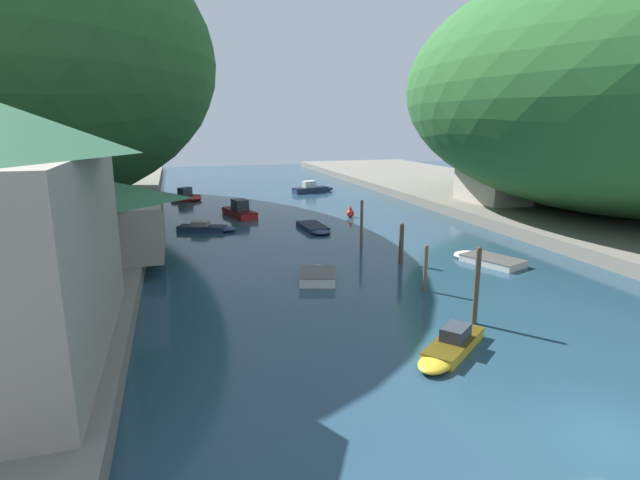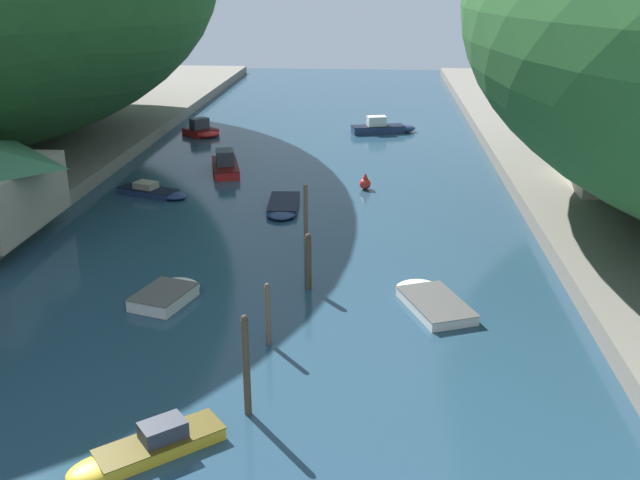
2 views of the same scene
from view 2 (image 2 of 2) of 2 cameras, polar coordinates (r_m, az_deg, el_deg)
The scene contains 15 objects.
water_surface at distance 43.22m, azimuth -2.12°, elevation 2.71°, with size 130.00×130.00×0.00m, color #234256.
right_bank_cottage at distance 47.40m, azimuth 22.05°, elevation 7.32°, with size 4.70×7.78×5.14m.
boat_far_right_bank at distance 51.56m, azimuth -7.62°, elevation 6.08°, with size 3.16×6.28×1.63m.
boat_near_quay at distance 30.83m, azimuth 8.81°, elevation -4.75°, with size 3.60×5.02×0.43m.
boat_red_skiff at distance 63.10m, azimuth -9.41°, elevation 8.62°, with size 3.81×3.78×1.46m.
boat_open_rowboat at distance 63.63m, azimuth 5.15°, elevation 8.94°, with size 5.90×2.84×1.50m.
boat_small_dinghy at distance 42.52m, azimuth -2.97°, elevation 2.66°, with size 1.99×4.95×0.39m.
boat_yellow_tender at distance 31.59m, azimuth -11.99°, elevation -4.20°, with size 2.80×3.75×0.56m.
boat_white_cruiser at distance 22.27m, azimuth -13.75°, elevation -15.84°, with size 4.40×3.88×0.94m.
boat_moored_right at distance 46.42m, azimuth -13.14°, elevation 3.79°, with size 5.04×3.07×0.83m.
mooring_post_nearest at distance 22.75m, azimuth -5.92°, elevation -9.95°, with size 0.23×0.23×3.54m.
mooring_post_second at distance 26.99m, azimuth -4.18°, elevation -5.90°, with size 0.21×0.21×2.53m.
mooring_post_middle at distance 31.51m, azimuth -0.95°, elevation -1.71°, with size 0.29×0.29×2.63m.
mooring_post_fourth at distance 36.43m, azimuth -1.15°, elevation 2.02°, with size 0.21×0.21×3.33m.
channel_buoy_near at distance 46.60m, azimuth 3.63°, elevation 4.58°, with size 0.74×0.74×1.11m.
Camera 2 is at (4.83, -10.83, 13.33)m, focal length 40.00 mm.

